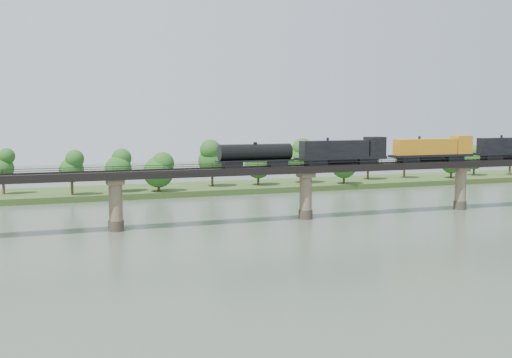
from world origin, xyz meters
name	(u,v)px	position (x,y,z in m)	size (l,w,h in m)	color
ground	(380,246)	(0.00, 0.00, 0.00)	(400.00, 400.00, 0.00)	#394737
far_bank	(227,188)	(0.00, 85.00, 0.80)	(300.00, 24.00, 1.60)	#2D441B
bridge	(306,194)	(0.00, 30.00, 5.46)	(236.00, 30.00, 11.50)	#473A2D
bridge_superstructure	(306,164)	(0.00, 30.00, 11.79)	(220.00, 4.90, 0.75)	black
far_treeline	(204,162)	(-8.21, 80.52, 8.83)	(289.06, 17.54, 13.60)	#382619
freight_train	(403,150)	(24.04, 30.00, 14.30)	(85.04, 3.31, 5.85)	black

